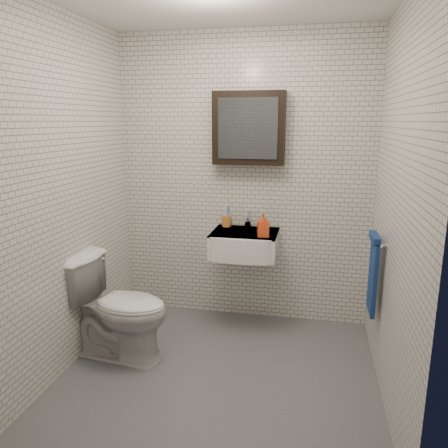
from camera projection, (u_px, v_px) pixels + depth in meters
name	position (u px, v px, depth m)	size (l,w,h in m)	color
ground	(220.00, 371.00, 3.14)	(2.20, 2.00, 0.01)	#53565B
room_shell	(219.00, 168.00, 2.80)	(2.22, 2.02, 2.51)	silver
washbasin	(244.00, 244.00, 3.65)	(0.55, 0.50, 0.20)	white
faucet	(248.00, 220.00, 3.80)	(0.06, 0.20, 0.15)	silver
mirror_cabinet	(249.00, 128.00, 3.62)	(0.60, 0.15, 0.60)	black
towel_rail	(373.00, 271.00, 3.10)	(0.09, 0.30, 0.58)	silver
toothbrush_cup	(226.00, 220.00, 3.85)	(0.10, 0.10, 0.21)	orange
soap_bottle	(263.00, 225.00, 3.50)	(0.09, 0.09, 0.20)	orange
toilet	(118.00, 307.00, 3.28)	(0.44, 0.78, 0.79)	white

